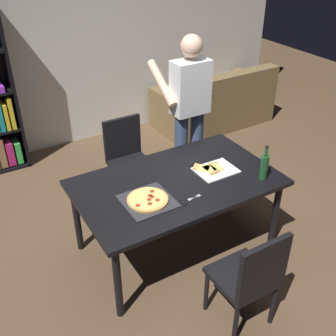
{
  "coord_description": "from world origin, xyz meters",
  "views": [
    {
      "loc": [
        -1.56,
        -2.47,
        2.7
      ],
      "look_at": [
        0.0,
        0.15,
        0.8
      ],
      "focal_mm": 43.54,
      "sensor_mm": 36.0,
      "label": 1
    }
  ],
  "objects_px": {
    "kitchen_scissors": "(187,201)",
    "chair_far_side": "(127,155)",
    "dining_table": "(177,187)",
    "couch": "(215,106)",
    "chair_near_camera": "(251,276)",
    "pepperoni_pizza_on_tray": "(148,200)",
    "wine_bottle": "(264,166)",
    "person_serving_pizza": "(189,108)"
  },
  "relations": [
    {
      "from": "dining_table",
      "to": "wine_bottle",
      "type": "xyz_separation_m",
      "value": [
        0.67,
        -0.34,
        0.19
      ]
    },
    {
      "from": "couch",
      "to": "pepperoni_pizza_on_tray",
      "type": "relative_size",
      "value": 4.37
    },
    {
      "from": "dining_table",
      "to": "person_serving_pizza",
      "type": "height_order",
      "value": "person_serving_pizza"
    },
    {
      "from": "person_serving_pizza",
      "to": "wine_bottle",
      "type": "height_order",
      "value": "person_serving_pizza"
    },
    {
      "from": "chair_far_side",
      "to": "couch",
      "type": "height_order",
      "value": "chair_far_side"
    },
    {
      "from": "pepperoni_pizza_on_tray",
      "to": "kitchen_scissors",
      "type": "height_order",
      "value": "pepperoni_pizza_on_tray"
    },
    {
      "from": "wine_bottle",
      "to": "dining_table",
      "type": "bearing_deg",
      "value": 152.81
    },
    {
      "from": "chair_far_side",
      "to": "couch",
      "type": "xyz_separation_m",
      "value": [
        1.9,
        0.98,
        -0.21
      ]
    },
    {
      "from": "dining_table",
      "to": "chair_far_side",
      "type": "xyz_separation_m",
      "value": [
        0.0,
        1.01,
        -0.17
      ]
    },
    {
      "from": "dining_table",
      "to": "chair_near_camera",
      "type": "bearing_deg",
      "value": -90.0
    },
    {
      "from": "dining_table",
      "to": "wine_bottle",
      "type": "relative_size",
      "value": 5.51
    },
    {
      "from": "chair_near_camera",
      "to": "dining_table",
      "type": "bearing_deg",
      "value": 90.0
    },
    {
      "from": "dining_table",
      "to": "kitchen_scissors",
      "type": "distance_m",
      "value": 0.31
    },
    {
      "from": "pepperoni_pizza_on_tray",
      "to": "couch",
      "type": "bearing_deg",
      "value": 43.2
    },
    {
      "from": "chair_far_side",
      "to": "pepperoni_pizza_on_tray",
      "type": "xyz_separation_m",
      "value": [
        -0.36,
        -1.14,
        0.25
      ]
    },
    {
      "from": "chair_near_camera",
      "to": "pepperoni_pizza_on_tray",
      "type": "relative_size",
      "value": 2.29
    },
    {
      "from": "chair_near_camera",
      "to": "pepperoni_pizza_on_tray",
      "type": "height_order",
      "value": "chair_near_camera"
    },
    {
      "from": "chair_near_camera",
      "to": "person_serving_pizza",
      "type": "bearing_deg",
      "value": 70.61
    },
    {
      "from": "chair_far_side",
      "to": "pepperoni_pizza_on_tray",
      "type": "distance_m",
      "value": 1.22
    },
    {
      "from": "chair_near_camera",
      "to": "wine_bottle",
      "type": "distance_m",
      "value": 1.01
    },
    {
      "from": "chair_far_side",
      "to": "kitchen_scissors",
      "type": "height_order",
      "value": "chair_far_side"
    },
    {
      "from": "person_serving_pizza",
      "to": "kitchen_scissors",
      "type": "distance_m",
      "value": 1.32
    },
    {
      "from": "couch",
      "to": "wine_bottle",
      "type": "height_order",
      "value": "wine_bottle"
    },
    {
      "from": "kitchen_scissors",
      "to": "chair_far_side",
      "type": "bearing_deg",
      "value": 86.34
    },
    {
      "from": "dining_table",
      "to": "couch",
      "type": "xyz_separation_m",
      "value": [
        1.9,
        1.99,
        -0.38
      ]
    },
    {
      "from": "pepperoni_pizza_on_tray",
      "to": "chair_near_camera",
      "type": "bearing_deg",
      "value": -67.72
    },
    {
      "from": "chair_far_side",
      "to": "person_serving_pizza",
      "type": "xyz_separation_m",
      "value": [
        0.63,
        -0.22,
        0.49
      ]
    },
    {
      "from": "kitchen_scissors",
      "to": "wine_bottle",
      "type": "bearing_deg",
      "value": -3.74
    },
    {
      "from": "couch",
      "to": "kitchen_scissors",
      "type": "xyz_separation_m",
      "value": [
        -1.98,
        -2.28,
        0.45
      ]
    },
    {
      "from": "couch",
      "to": "dining_table",
      "type": "bearing_deg",
      "value": -133.74
    },
    {
      "from": "dining_table",
      "to": "chair_far_side",
      "type": "relative_size",
      "value": 1.93
    },
    {
      "from": "chair_near_camera",
      "to": "person_serving_pizza",
      "type": "distance_m",
      "value": 1.97
    },
    {
      "from": "couch",
      "to": "person_serving_pizza",
      "type": "xyz_separation_m",
      "value": [
        -1.27,
        -1.2,
        0.7
      ]
    },
    {
      "from": "wine_bottle",
      "to": "couch",
      "type": "bearing_deg",
      "value": 62.07
    },
    {
      "from": "kitchen_scissors",
      "to": "couch",
      "type": "bearing_deg",
      "value": 48.96
    },
    {
      "from": "couch",
      "to": "person_serving_pizza",
      "type": "bearing_deg",
      "value": -136.63
    },
    {
      "from": "dining_table",
      "to": "person_serving_pizza",
      "type": "distance_m",
      "value": 1.06
    },
    {
      "from": "dining_table",
      "to": "pepperoni_pizza_on_tray",
      "type": "height_order",
      "value": "pepperoni_pizza_on_tray"
    },
    {
      "from": "chair_near_camera",
      "to": "couch",
      "type": "relative_size",
      "value": 0.52
    },
    {
      "from": "kitchen_scissors",
      "to": "dining_table",
      "type": "bearing_deg",
      "value": 74.14
    },
    {
      "from": "person_serving_pizza",
      "to": "wine_bottle",
      "type": "distance_m",
      "value": 1.14
    },
    {
      "from": "chair_near_camera",
      "to": "chair_far_side",
      "type": "distance_m",
      "value": 2.02
    }
  ]
}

